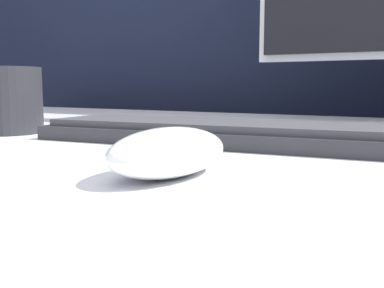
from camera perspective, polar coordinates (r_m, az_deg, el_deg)
name	(u,v)px	position (r m, az deg, el deg)	size (l,w,h in m)	color
partition_panel	(337,111)	(1.10, 17.95, 3.99)	(5.00, 0.03, 1.46)	black
computer_mouse_near	(169,152)	(0.31, -2.96, -1.00)	(0.07, 0.11, 0.03)	white
keyboard	(226,133)	(0.49, 4.34, 1.36)	(0.44, 0.15, 0.02)	#28282D
mug	(6,100)	(0.65, -22.53, 5.15)	(0.09, 0.09, 0.09)	#232328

